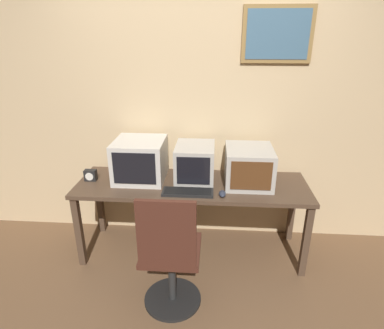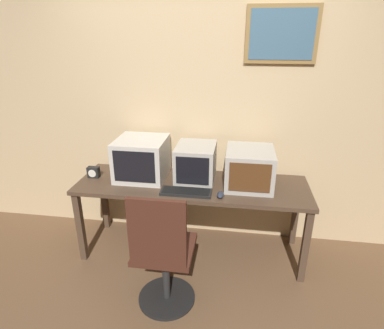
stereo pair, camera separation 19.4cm
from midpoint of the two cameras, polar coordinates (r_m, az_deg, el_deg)
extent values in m
cube|color=#D1B284|center=(3.04, -1.30, 9.88)|extent=(8.00, 0.05, 2.60)
cube|color=olive|center=(2.94, 13.03, 21.61)|extent=(0.59, 0.02, 0.46)
cube|color=#42667F|center=(2.93, 13.07, 21.60)|extent=(0.52, 0.01, 0.39)
cube|color=#4C3828|center=(2.86, -1.95, -3.74)|extent=(2.05, 0.64, 0.04)
cube|color=#4C3828|center=(3.07, -21.21, -11.14)|extent=(0.06, 0.06, 0.68)
cube|color=#4C3828|center=(2.88, 17.73, -12.98)|extent=(0.06, 0.06, 0.68)
cube|color=#4C3828|center=(3.49, -17.60, -6.39)|extent=(0.06, 0.06, 0.68)
cube|color=#4C3828|center=(3.33, 15.74, -7.64)|extent=(0.06, 0.06, 0.68)
cube|color=beige|center=(2.94, -11.07, 0.83)|extent=(0.44, 0.45, 0.36)
cube|color=black|center=(2.74, -12.26, -0.76)|extent=(0.36, 0.01, 0.28)
cube|color=#B7B2A8|center=(2.89, -1.40, 0.36)|extent=(0.34, 0.41, 0.32)
cube|color=black|center=(2.69, -1.83, -1.18)|extent=(0.28, 0.01, 0.24)
cube|color=#B7B2A8|center=(2.83, 8.11, -0.27)|extent=(0.40, 0.45, 0.32)
cube|color=#563319|center=(2.62, 8.41, -2.07)|extent=(0.33, 0.01, 0.25)
cube|color=black|center=(2.68, -2.84, -4.98)|extent=(0.43, 0.16, 0.02)
cube|color=black|center=(2.67, -2.84, -4.74)|extent=(0.39, 0.13, 0.00)
ellipsoid|color=#282D3D|center=(2.64, 3.32, -5.23)|extent=(0.06, 0.11, 0.04)
cube|color=black|center=(3.07, -19.34, -1.83)|extent=(0.11, 0.06, 0.10)
cylinder|color=white|center=(3.04, -19.57, -2.08)|extent=(0.07, 0.00, 0.07)
cylinder|color=black|center=(2.75, -5.63, -22.68)|extent=(0.44, 0.44, 0.03)
cylinder|color=#282828|center=(2.60, -5.83, -19.09)|extent=(0.06, 0.06, 0.43)
cube|color=#472319|center=(2.45, -6.05, -14.92)|extent=(0.42, 0.42, 0.04)
cube|color=#472319|center=(2.14, -7.26, -12.31)|extent=(0.39, 0.04, 0.50)
camera|label=1|loc=(0.10, -92.00, -0.82)|focal=30.00mm
camera|label=2|loc=(0.10, 88.00, 0.82)|focal=30.00mm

